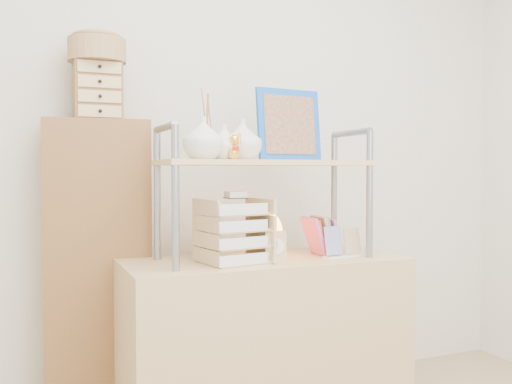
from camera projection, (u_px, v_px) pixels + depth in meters
desk at (265, 345)px, 2.46m from camera, size 1.20×0.50×0.75m
cabinet at (99, 272)px, 2.54m from camera, size 0.48×0.29×1.35m
hutch at (251, 155)px, 2.41m from camera, size 0.90×0.34×0.75m
letter_tray at (235, 235)px, 2.32m from camera, size 0.27×0.26×0.29m
salt_lamp at (270, 234)px, 2.51m from camera, size 0.13×0.12×0.19m
desk_clock at (274, 247)px, 2.34m from camera, size 0.09×0.04×0.13m
postcard_stand at (343, 248)px, 2.50m from camera, size 0.20×0.08×0.14m
drawer_chest at (97, 91)px, 2.49m from camera, size 0.20×0.16×0.25m
woven_basket at (97, 51)px, 2.48m from camera, size 0.25×0.25×0.10m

